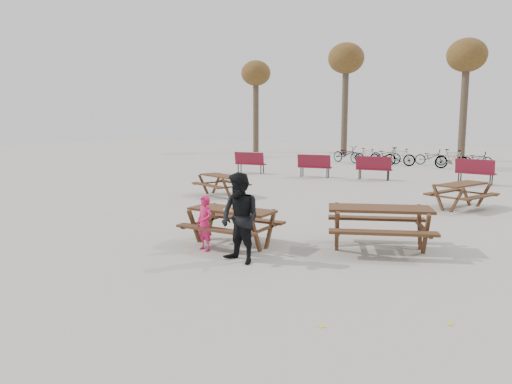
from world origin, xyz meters
The scene contains 14 objects.
ground centered at (0.00, 0.00, 0.00)m, with size 80.00×80.00×0.00m, color gray.
main_picnic_table centered at (0.00, 0.00, 0.59)m, with size 1.80×1.45×0.78m.
food_tray centered at (0.03, -0.19, 0.79)m, with size 0.18×0.11×0.04m, color white.
bread_roll centered at (0.03, -0.19, 0.83)m, with size 0.14×0.06×0.05m, color tan.
soda_bottle centered at (0.15, -0.22, 0.85)m, with size 0.07×0.07×0.17m.
child centered at (-0.25, -0.62, 0.56)m, with size 0.41×0.27×1.11m, color #CD1955.
adult centered at (0.82, -0.99, 0.84)m, with size 0.81×0.63×1.67m, color black.
picnic_table_east centered at (2.77, 1.19, 0.44)m, with size 2.03×1.64×0.87m, color #321D12, non-canonical shape.
picnic_table_north centered at (-3.93, 5.40, 0.36)m, with size 1.66×1.34×0.72m, color #321D12, non-canonical shape.
picnic_table_far centered at (3.51, 6.93, 0.38)m, with size 1.75×1.41×0.75m, color #321D12, non-canonical shape.
park_bench_row centered at (-1.89, 12.30, 0.52)m, with size 11.42×1.77×1.03m.
bicycle_row centered at (-1.46, 19.99, 0.48)m, with size 8.86×2.72×1.02m.
tree_row centered at (0.90, 25.15, 6.19)m, with size 32.17×3.52×8.26m.
fallen_leaves centered at (0.50, 2.50, 0.00)m, with size 11.00×11.00×0.01m, color gold, non-canonical shape.
Camera 1 is at (5.57, -8.56, 2.66)m, focal length 35.00 mm.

